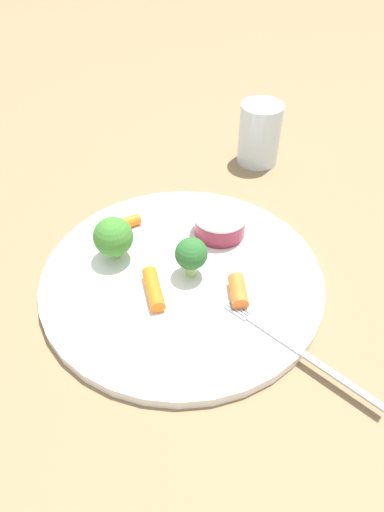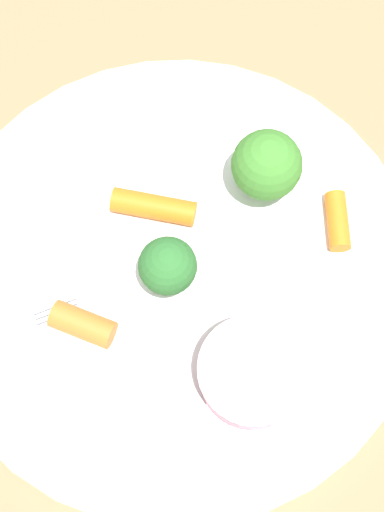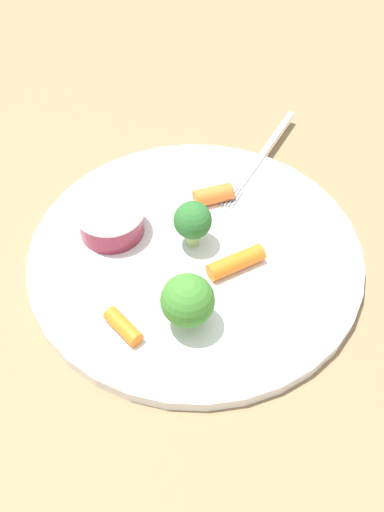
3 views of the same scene
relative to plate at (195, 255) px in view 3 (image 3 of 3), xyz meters
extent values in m
plane|color=olive|center=(0.00, 0.00, -0.01)|extent=(2.40, 2.40, 0.00)
cylinder|color=white|center=(0.00, 0.00, 0.00)|extent=(0.31, 0.31, 0.01)
cylinder|color=maroon|center=(0.04, 0.07, 0.02)|extent=(0.06, 0.06, 0.03)
cylinder|color=silver|center=(0.04, 0.07, 0.03)|extent=(0.06, 0.06, 0.00)
cylinder|color=#97C06A|center=(-0.08, 0.03, 0.01)|extent=(0.01, 0.01, 0.01)
sphere|color=#3D7D2C|center=(-0.08, 0.03, 0.04)|extent=(0.05, 0.05, 0.05)
cylinder|color=#99C171|center=(0.01, 0.00, 0.01)|extent=(0.01, 0.01, 0.02)
sphere|color=#2B662C|center=(0.01, 0.00, 0.04)|extent=(0.04, 0.04, 0.04)
cylinder|color=orange|center=(-0.07, 0.08, 0.01)|extent=(0.04, 0.03, 0.01)
cylinder|color=orange|center=(-0.03, -0.03, 0.01)|extent=(0.03, 0.06, 0.02)
cylinder|color=orange|center=(0.06, -0.03, 0.01)|extent=(0.02, 0.04, 0.02)
cube|color=#B4B7C2|center=(0.12, -0.11, 0.01)|extent=(0.11, 0.10, 0.00)
cube|color=#B4B7C2|center=(0.06, -0.06, 0.01)|extent=(0.02, 0.02, 0.00)
cube|color=#B4B7C2|center=(0.06, -0.05, 0.01)|extent=(0.02, 0.02, 0.00)
cube|color=#B4B7C2|center=(0.06, -0.05, 0.01)|extent=(0.02, 0.02, 0.00)
cube|color=#B4B7C2|center=(0.06, -0.05, 0.01)|extent=(0.02, 0.02, 0.00)
camera|label=1|loc=(0.01, -0.36, 0.38)|focal=32.50mm
camera|label=2|loc=(0.15, 0.08, 0.48)|focal=54.84mm
camera|label=3|loc=(-0.35, 0.09, 0.42)|focal=41.41mm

